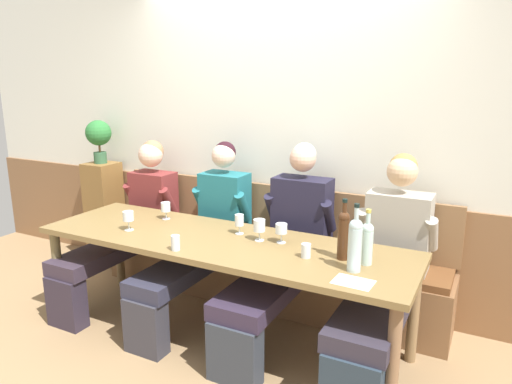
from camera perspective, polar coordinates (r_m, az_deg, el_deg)
ground_plane at (r=3.39m, az=-5.77°, el=-18.53°), size 6.80×6.80×0.02m
room_wall_back at (r=3.84m, az=2.72°, el=7.83°), size 6.80×0.08×2.80m
wood_wainscot_panel at (r=4.00m, az=2.24°, el=-5.89°), size 6.80×0.03×0.90m
wall_bench at (r=3.89m, az=0.87°, el=-9.17°), size 2.91×0.42×0.94m
dining_table at (r=3.22m, az=-4.37°, el=-6.93°), size 2.61×0.78×0.73m
person_center_left_seat at (r=4.11m, az=-15.01°, el=-3.19°), size 0.48×1.22×1.26m
person_center_right_seat at (r=3.66m, az=-6.28°, el=-4.80°), size 0.48×1.22×1.30m
person_right_seat at (r=3.35m, az=3.51°, el=-6.47°), size 0.53×1.21×1.33m
person_left_seat at (r=3.15m, az=15.59°, el=-8.41°), size 0.53×1.22×1.30m
wine_bottle_clear_water at (r=2.80m, az=13.30°, el=-5.86°), size 0.07×0.07×0.33m
wine_bottle_amber_mid at (r=2.84m, az=10.57°, el=-4.95°), size 0.07×0.07×0.37m
wine_bottle_green_tall at (r=2.68m, az=11.92°, el=-6.07°), size 0.08×0.08×0.39m
wine_glass_mid_left at (r=3.45m, az=-15.23°, el=-2.96°), size 0.08×0.08×0.14m
wine_glass_near_bucket at (r=3.66m, az=-10.90°, el=-1.90°), size 0.07×0.07×0.13m
wine_glass_mid_right at (r=3.26m, az=-2.04°, el=-3.50°), size 0.06×0.06×0.14m
wine_glass_left_end at (r=3.12m, az=0.41°, el=-4.21°), size 0.08×0.08×0.15m
wine_glass_right_end at (r=3.09m, az=3.09°, el=-4.56°), size 0.08×0.08×0.13m
water_tumbler_left at (r=3.01m, az=-9.74°, el=-6.10°), size 0.06×0.06×0.10m
water_tumbler_right at (r=2.87m, az=6.09°, el=-7.09°), size 0.06×0.06×0.09m
tasting_sheet_left_guest at (r=2.60m, az=11.71°, el=-10.64°), size 0.22×0.16×0.00m
corner_pedestal at (r=4.84m, az=-17.87°, el=-2.46°), size 0.28×0.28×1.00m
potted_plant at (r=4.69m, az=-18.56°, el=6.53°), size 0.24×0.24×0.41m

